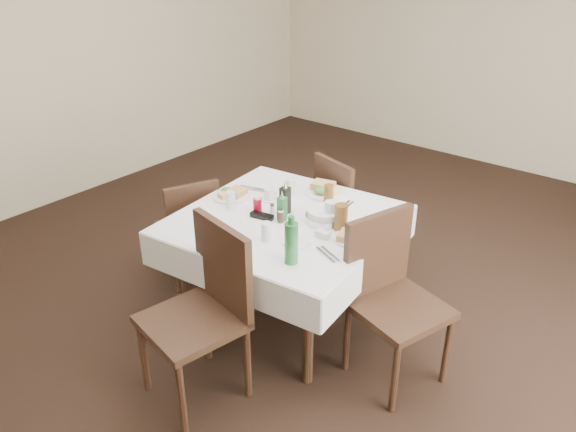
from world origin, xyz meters
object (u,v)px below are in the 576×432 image
object	(u,v)px
chair_east	(389,288)
green_bottle	(291,242)
dining_table	(285,229)
water_s	(266,231)
chair_west	(191,224)
oil_cruet_dark	(285,199)
chair_north	(343,205)
oil_cruet_green	(282,208)
bread_basket	(325,216)
chair_south	(206,302)
water_w	(231,201)
water_n	(290,187)
ketchup_bottle	(257,205)
coffee_mug	(270,195)
water_e	(331,212)

from	to	relation	value
chair_east	green_bottle	world-z (taller)	green_bottle
dining_table	water_s	distance (m)	0.34
dining_table	chair_west	world-z (taller)	chair_west
chair_east	oil_cruet_dark	bearing A→B (deg)	174.97
chair_north	oil_cruet_green	world-z (taller)	oil_cruet_green
bread_basket	green_bottle	size ratio (longest dim) A/B	0.86
chair_south	water_w	xyz separation A→B (m)	(-0.45, 0.66, 0.23)
water_n	bread_basket	distance (m)	0.45
water_w	dining_table	bearing A→B (deg)	18.24
ketchup_bottle	green_bottle	size ratio (longest dim) A/B	0.42
chair_north	coffee_mug	distance (m)	0.76
chair_south	chair_north	bearing A→B (deg)	96.65
water_n	oil_cruet_dark	size ratio (longest dim) A/B	0.52
chair_east	bread_basket	xyz separation A→B (m)	(-0.56, 0.14, 0.23)
oil_cruet_dark	green_bottle	size ratio (longest dim) A/B	0.81
water_s	oil_cruet_dark	bearing A→B (deg)	111.91
oil_cruet_dark	green_bottle	world-z (taller)	green_bottle
water_n	chair_south	bearing A→B (deg)	-75.46
chair_east	ketchup_bottle	size ratio (longest dim) A/B	8.35
chair_south	coffee_mug	distance (m)	1.00
water_w	green_bottle	size ratio (longest dim) A/B	0.41
water_n	water_s	size ratio (longest dim) A/B	1.06
dining_table	bread_basket	bearing A→B (deg)	28.58
chair_north	chair_west	size ratio (longest dim) A/B	1.08
chair_north	water_n	distance (m)	0.62
chair_north	chair_east	world-z (taller)	chair_east
dining_table	chair_east	world-z (taller)	chair_east
chair_north	bread_basket	xyz separation A→B (m)	(0.32, -0.70, 0.29)
ketchup_bottle	oil_cruet_dark	bearing A→B (deg)	39.84
coffee_mug	green_bottle	xyz separation A→B (m)	(0.61, -0.53, 0.09)
water_e	bread_basket	xyz separation A→B (m)	(-0.04, -0.00, -0.03)
water_n	coffee_mug	size ratio (longest dim) A/B	0.95
green_bottle	chair_east	bearing A→B (deg)	42.10
water_n	ketchup_bottle	bearing A→B (deg)	-88.08
water_e	oil_cruet_green	bearing A→B (deg)	-148.13
green_bottle	chair_north	bearing A→B (deg)	110.95
ketchup_bottle	coffee_mug	world-z (taller)	ketchup_bottle
green_bottle	oil_cruet_dark	bearing A→B (deg)	132.35
water_e	coffee_mug	xyz separation A→B (m)	(-0.51, 0.01, -0.03)
bread_basket	water_s	bearing A→B (deg)	-107.05
bread_basket	green_bottle	xyz separation A→B (m)	(0.14, -0.52, 0.09)
ketchup_bottle	coffee_mug	size ratio (longest dim) A/B	0.95
chair_east	ketchup_bottle	xyz separation A→B (m)	(-0.96, -0.04, 0.25)
chair_south	water_w	distance (m)	0.83
chair_north	water_s	size ratio (longest dim) A/B	7.97
water_s	oil_cruet_green	size ratio (longest dim) A/B	0.56
water_w	oil_cruet_green	world-z (taller)	oil_cruet_green
water_n	ketchup_bottle	world-z (taller)	same
chair_north	water_n	size ratio (longest dim) A/B	7.53
water_e	water_n	bearing A→B (deg)	160.26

